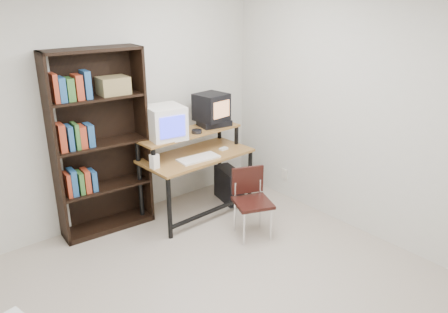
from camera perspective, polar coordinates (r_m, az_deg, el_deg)
floor at (r=3.92m, az=-0.42°, el=-18.80°), size 4.00×4.00×0.01m
back_wall at (r=4.90m, az=-15.43°, el=5.88°), size 4.00×0.01×2.60m
right_wall at (r=4.71m, az=18.87°, el=4.93°), size 0.01×4.00×2.60m
computer_desk at (r=5.07m, az=-3.76°, el=-0.07°), size 1.31×0.70×0.98m
crt_monitor at (r=4.83m, az=-7.72°, el=4.41°), size 0.43×0.44×0.37m
vcr at (r=5.27m, az=-1.29°, el=4.35°), size 0.40×0.31×0.08m
crt_tv at (r=5.22m, az=-1.65°, el=6.47°), size 0.38×0.38×0.32m
cd_spindle at (r=4.99m, az=-3.58°, el=3.22°), size 0.14×0.14×0.05m
keyboard at (r=4.90m, az=-3.34°, el=-0.33°), size 0.48×0.24×0.03m
mousepad at (r=5.21m, az=0.06°, el=0.85°), size 0.25×0.22×0.01m
mouse at (r=5.19m, az=-0.07°, el=0.98°), size 0.10×0.07×0.03m
desk_speaker at (r=4.68m, az=-9.07°, el=-0.70°), size 0.09×0.09×0.17m
pc_tower at (r=5.52m, az=0.65°, el=-3.72°), size 0.29×0.48×0.42m
school_chair at (r=4.68m, az=3.53°, el=-5.14°), size 0.48×0.48×0.74m
bookshelf at (r=4.80m, az=-16.07°, el=1.87°), size 1.01×0.40×1.98m
wall_outlet at (r=5.67m, az=7.90°, el=-2.24°), size 0.02×0.08×0.12m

